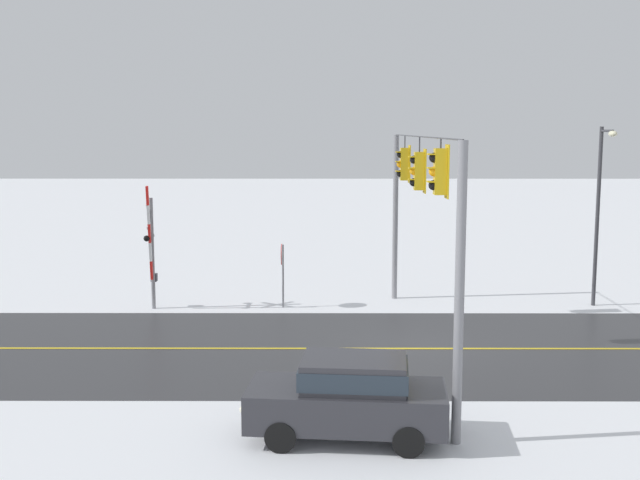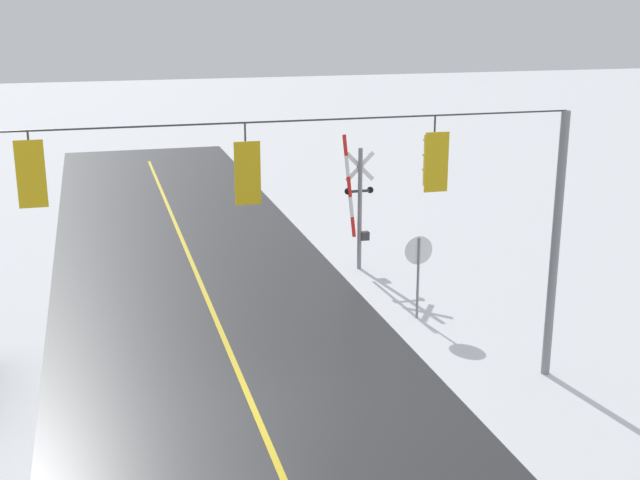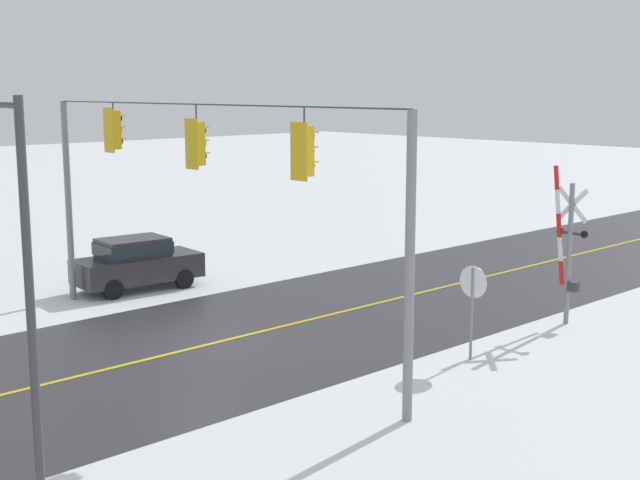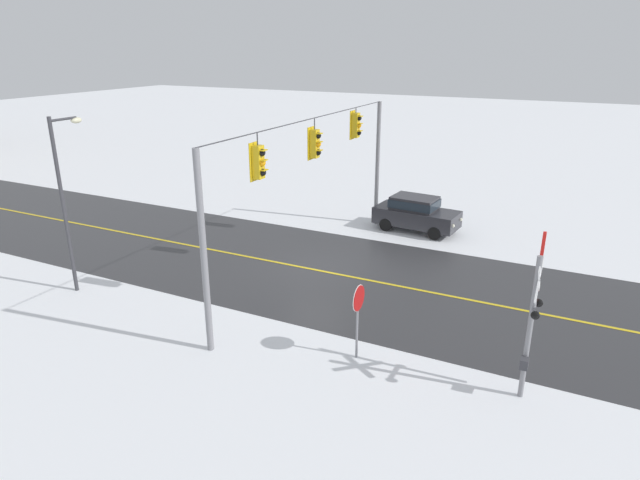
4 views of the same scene
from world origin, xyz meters
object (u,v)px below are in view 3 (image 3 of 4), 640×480
railroad_crossing (569,245)px  parked_car_charcoal (136,261)px  stop_sign (473,291)px  streetlamp_near (22,270)px

railroad_crossing → parked_car_charcoal: 13.77m
stop_sign → streetlamp_near: streetlamp_near is taller
railroad_crossing → parked_car_charcoal: (11.98, 6.66, -1.30)m
parked_car_charcoal → stop_sign: bearing=-170.7°
stop_sign → streetlamp_near: size_ratio=0.36×
stop_sign → parked_car_charcoal: stop_sign is taller
railroad_crossing → streetlamp_near: (-0.39, 16.04, 1.66)m
stop_sign → parked_car_charcoal: 12.38m
parked_car_charcoal → streetlamp_near: (-12.37, 9.39, 2.96)m
railroad_crossing → stop_sign: bearing=92.7°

